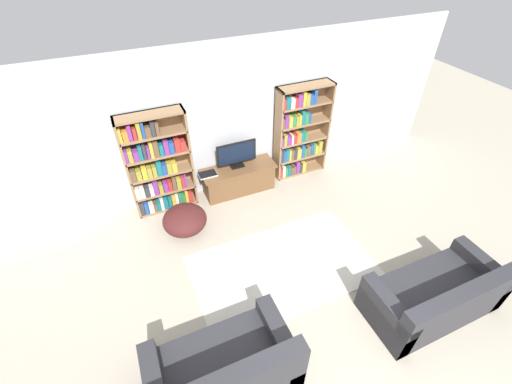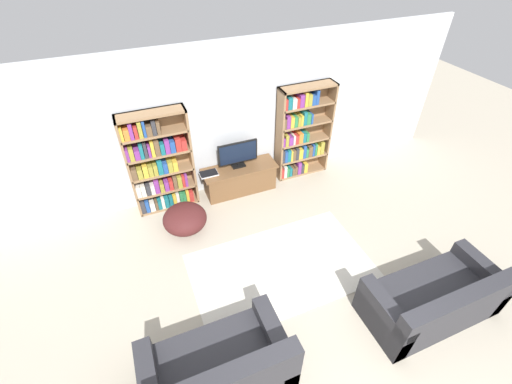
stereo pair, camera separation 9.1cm
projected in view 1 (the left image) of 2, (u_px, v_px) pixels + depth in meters
The scene contains 10 objects.
wall_back at pixel (224, 121), 5.71m from camera, with size 8.80×0.06×2.60m.
bookshelf_left at pixel (158, 166), 5.50m from camera, with size 1.03×0.30×1.77m.
bookshelf_right at pixel (298, 133), 6.28m from camera, with size 1.03×0.30×1.77m.
tv_stand at pixel (239, 179), 6.21m from camera, with size 1.34×0.46×0.50m.
television at pixel (237, 154), 5.93m from camera, with size 0.71×0.16×0.48m.
laptop at pixel (208, 174), 5.88m from camera, with size 0.31×0.21×0.03m.
area_rug at pixel (283, 267), 4.99m from camera, with size 2.58×1.52×0.02m.
couch_left_sectional at pixel (224, 373), 3.56m from camera, with size 1.51×0.87×0.92m.
couch_right_sofa at pixel (435, 296), 4.30m from camera, with size 1.70×0.83×0.78m.
beanbag_ottoman at pixel (185, 220), 5.46m from camera, with size 0.70×0.70×0.41m, color #4C1E1E.
Camera 1 is at (-1.57, -0.71, 4.03)m, focal length 24.00 mm.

